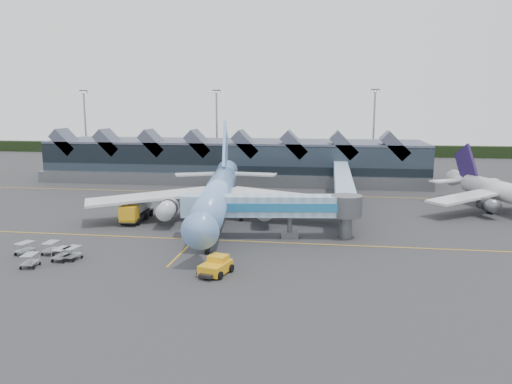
# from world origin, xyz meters

# --- Properties ---
(ground) EXTENTS (260.00, 260.00, 0.00)m
(ground) POSITION_xyz_m (0.00, 0.00, 0.00)
(ground) COLOR #2B2C2E
(ground) RESTS_ON ground
(taxi_stripes) EXTENTS (120.00, 60.00, 0.01)m
(taxi_stripes) POSITION_xyz_m (0.00, 10.00, 0.01)
(taxi_stripes) COLOR #C08F16
(taxi_stripes) RESTS_ON ground
(tree_line_far) EXTENTS (260.00, 4.00, 4.00)m
(tree_line_far) POSITION_xyz_m (0.00, 110.00, 2.00)
(tree_line_far) COLOR black
(tree_line_far) RESTS_ON ground
(terminal) EXTENTS (90.00, 22.25, 12.52)m
(terminal) POSITION_xyz_m (-5.07, 47.35, 4.88)
(terminal) COLOR black
(terminal) RESTS_ON ground
(light_masts) EXTENTS (132.40, 42.56, 22.45)m
(light_masts) POSITION_xyz_m (21.00, 62.80, 12.49)
(light_masts) COLOR #92959A
(light_masts) RESTS_ON ground
(main_airliner) EXTENTS (41.65, 48.31, 15.53)m
(main_airliner) POSITION_xyz_m (0.71, 3.55, 4.56)
(main_airliner) COLOR #76A7F0
(main_airliner) RESTS_ON ground
(regional_jet) EXTENTS (28.39, 31.77, 11.20)m
(regional_jet) POSITION_xyz_m (47.47, 15.89, 3.55)
(regional_jet) COLOR silver
(regional_jet) RESTS_ON ground
(jet_bridge) EXTENTS (24.60, 6.54, 6.06)m
(jet_bridge) POSITION_xyz_m (11.70, -5.46, 4.30)
(jet_bridge) COLOR #7FADD4
(jet_bridge) RESTS_ON ground
(fuel_truck) EXTENTS (3.32, 10.15, 3.38)m
(fuel_truck) POSITION_xyz_m (-12.10, 1.99, 1.90)
(fuel_truck) COLOR black
(fuel_truck) RESTS_ON ground
(pushback_tug) EXTENTS (3.61, 4.77, 1.94)m
(pushback_tug) POSITION_xyz_m (6.01, -21.43, 0.87)
(pushback_tug) COLOR gold
(pushback_tug) RESTS_ON ground
(baggage_carts) EXTENTS (8.66, 7.29, 1.52)m
(baggage_carts) POSITION_xyz_m (-14.89, -19.15, 0.86)
(baggage_carts) COLOR #9C9FA4
(baggage_carts) RESTS_ON ground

